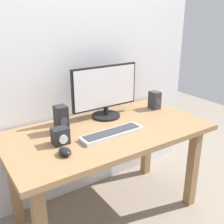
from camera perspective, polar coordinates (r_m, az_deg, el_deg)
ground_plane at (r=2.25m, az=-0.81°, el=-20.39°), size 6.00×6.00×0.00m
wall_back at (r=2.06m, az=-7.72°, el=21.08°), size 2.20×0.04×3.00m
desk at (r=1.91m, az=-0.90°, el=-6.52°), size 1.41×0.75×0.71m
monitor at (r=2.03m, az=-1.45°, el=4.44°), size 0.55×0.22×0.39m
keyboard_primary at (r=1.77m, az=0.03°, el=-4.55°), size 0.44×0.12×0.03m
mouse at (r=1.56m, az=-9.95°, el=-8.30°), size 0.07×0.10×0.04m
speaker_right at (r=2.26m, az=9.02°, el=2.50°), size 0.07×0.09×0.15m
speaker_left at (r=1.83m, az=-10.70°, el=-1.48°), size 0.08×0.09×0.18m
audio_controller at (r=1.68m, az=-10.87°, el=-5.02°), size 0.10×0.09×0.10m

